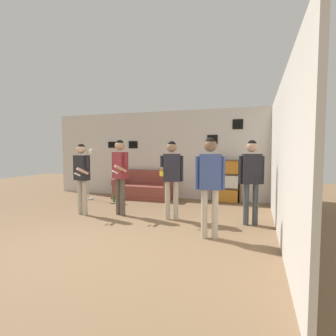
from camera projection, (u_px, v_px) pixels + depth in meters
ground_plane at (78, 249)px, 3.97m from camera, size 20.00×20.00×0.00m
wall_back at (171, 155)px, 8.17m from camera, size 8.23×0.08×2.70m
wall_right at (279, 158)px, 5.07m from camera, size 0.06×6.92×2.70m
couch at (144, 189)px, 8.09m from camera, size 1.82×0.80×0.86m
bookshelf at (226, 181)px, 7.46m from camera, size 0.80×0.30×1.22m
floor_lamp at (88, 166)px, 7.88m from camera, size 0.43×0.28×1.53m
person_player_foreground_left at (82, 172)px, 6.02m from camera, size 0.48×0.54×1.64m
person_player_foreground_center at (120, 169)px, 5.97m from camera, size 0.46×0.59×1.73m
person_watcher_holding_cup at (172, 171)px, 5.60m from camera, size 0.48×0.52×1.69m
person_spectator_near_bookshelf at (210, 177)px, 4.40m from camera, size 0.49×0.28×1.71m
person_spectator_far_right at (251, 173)px, 5.19m from camera, size 0.48×0.29×1.70m
bottle_on_floor at (114, 198)px, 7.55m from camera, size 0.07×0.07×0.26m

